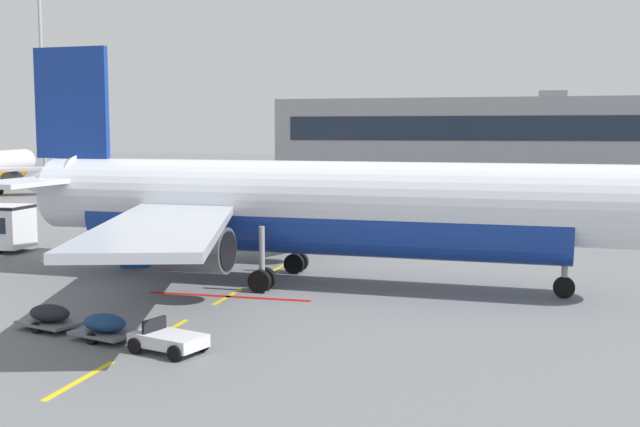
# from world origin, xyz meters

# --- Properties ---
(apron_paint_markings) EXTENTS (8.00, 96.69, 0.01)m
(apron_paint_markings) POSITION_xyz_m (18.00, 38.06, 0.00)
(apron_paint_markings) COLOR yellow
(apron_paint_markings) RESTS_ON ground
(airliner_foreground) EXTENTS (34.76, 34.60, 12.20)m
(airliner_foreground) POSITION_xyz_m (20.69, 26.06, 3.95)
(airliner_foreground) COLOR silver
(airliner_foreground) RESTS_ON ground
(baggage_train) EXTENTS (8.65, 3.94, 1.14)m
(baggage_train) POSITION_xyz_m (16.41, 13.67, 0.52)
(baggage_train) COLOR silver
(baggage_train) RESTS_ON ground
(uld_cargo_container) EXTENTS (1.90, 1.87, 1.60)m
(uld_cargo_container) POSITION_xyz_m (9.88, 28.74, 0.80)
(uld_cargo_container) COLOR #194C9E
(uld_cargo_container) RESTS_ON ground
(apron_light_mast_near) EXTENTS (1.80, 1.80, 25.65)m
(apron_light_mast_near) POSITION_xyz_m (-15.93, 58.83, 15.89)
(apron_light_mast_near) COLOR slate
(apron_light_mast_near) RESTS_ON ground
(terminal_satellite) EXTENTS (95.09, 19.88, 16.51)m
(terminal_satellite) POSITION_xyz_m (23.43, 171.76, 7.47)
(terminal_satellite) COLOR gray
(terminal_satellite) RESTS_ON ground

